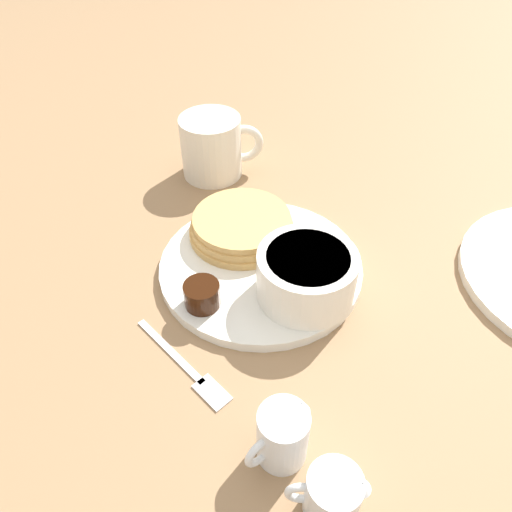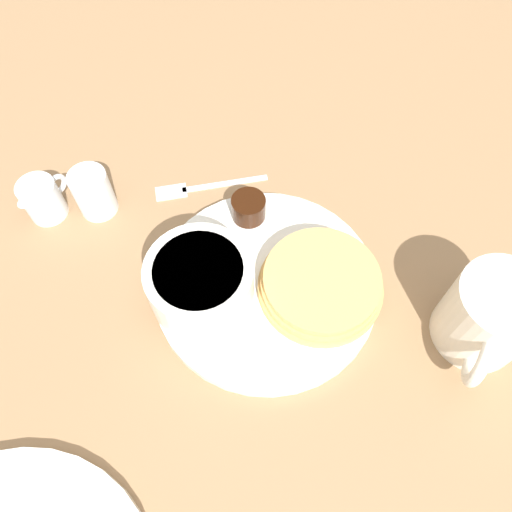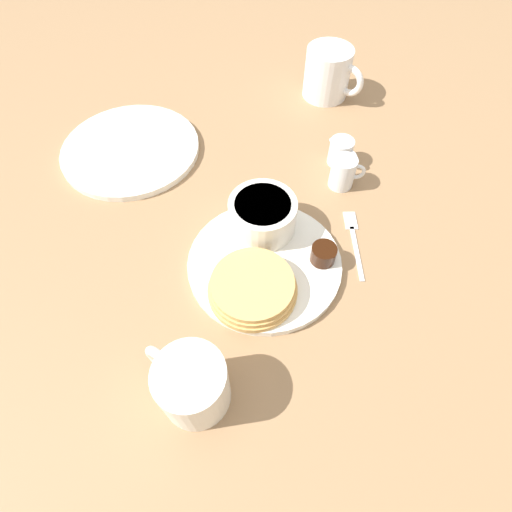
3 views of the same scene
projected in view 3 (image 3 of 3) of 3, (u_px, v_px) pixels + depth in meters
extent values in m
plane|color=#93704C|center=(264.00, 265.00, 0.61)|extent=(4.00, 4.00, 0.00)
cylinder|color=white|center=(265.00, 263.00, 0.60)|extent=(0.23, 0.23, 0.01)
cylinder|color=tan|center=(255.00, 291.00, 0.56)|extent=(0.13, 0.13, 0.01)
cylinder|color=tan|center=(255.00, 288.00, 0.56)|extent=(0.12, 0.12, 0.01)
cylinder|color=tan|center=(255.00, 284.00, 0.55)|extent=(0.12, 0.12, 0.01)
cylinder|color=white|center=(263.00, 215.00, 0.61)|extent=(0.10, 0.10, 0.05)
cylinder|color=white|center=(263.00, 205.00, 0.59)|extent=(0.09, 0.09, 0.01)
cylinder|color=black|center=(323.00, 254.00, 0.59)|extent=(0.04, 0.04, 0.03)
cylinder|color=white|center=(270.00, 214.00, 0.63)|extent=(0.05, 0.05, 0.02)
sphere|color=white|center=(270.00, 208.00, 0.62)|extent=(0.02, 0.02, 0.02)
cylinder|color=silver|center=(193.00, 386.00, 0.46)|extent=(0.08, 0.08, 0.09)
torus|color=silver|center=(164.00, 363.00, 0.48)|extent=(0.03, 0.06, 0.06)
cylinder|color=white|center=(343.00, 172.00, 0.68)|extent=(0.04, 0.04, 0.06)
torus|color=white|center=(356.00, 172.00, 0.68)|extent=(0.01, 0.03, 0.03)
cone|color=white|center=(334.00, 161.00, 0.66)|extent=(0.01, 0.01, 0.01)
cylinder|color=white|center=(341.00, 152.00, 0.71)|extent=(0.04, 0.04, 0.05)
torus|color=white|center=(351.00, 157.00, 0.70)|extent=(0.02, 0.03, 0.03)
cone|color=white|center=(334.00, 138.00, 0.71)|extent=(0.01, 0.01, 0.01)
cube|color=silver|center=(357.00, 252.00, 0.62)|extent=(0.10, 0.04, 0.00)
cube|color=silver|center=(351.00, 220.00, 0.65)|extent=(0.04, 0.03, 0.00)
cylinder|color=white|center=(327.00, 73.00, 0.81)|extent=(0.09, 0.09, 0.10)
torus|color=white|center=(349.00, 81.00, 0.79)|extent=(0.03, 0.06, 0.06)
cylinder|color=white|center=(131.00, 149.00, 0.74)|extent=(0.25, 0.25, 0.01)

